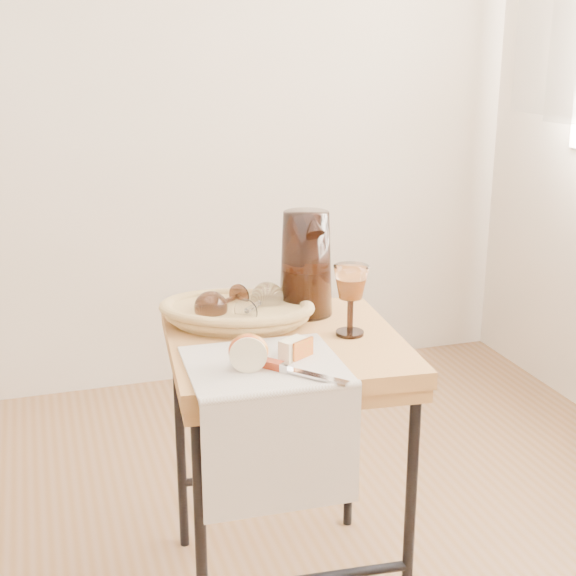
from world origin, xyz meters
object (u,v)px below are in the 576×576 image
object	(u,v)px
goblet_lying_a	(223,302)
apple_half	(248,351)
tea_towel	(264,365)
bread_basket	(237,314)
pitcher	(306,263)
goblet_lying_b	(258,303)
table_knife	(290,368)
wine_goblet	(351,300)
side_table	(285,468)

from	to	relation	value
goblet_lying_a	apple_half	xyz separation A→B (m)	(-0.02, -0.29, -0.01)
tea_towel	bread_basket	xyz separation A→B (m)	(0.01, 0.26, 0.02)
goblet_lying_a	pitcher	distance (m)	0.21
bread_basket	goblet_lying_b	bearing A→B (deg)	0.68
goblet_lying_a	table_knife	bearing A→B (deg)	60.23
wine_goblet	table_knife	xyz separation A→B (m)	(-0.19, -0.17, -0.06)
wine_goblet	table_knife	distance (m)	0.27
goblet_lying_b	apple_half	xyz separation A→B (m)	(-0.09, -0.26, -0.01)
apple_half	table_knife	distance (m)	0.09
tea_towel	bread_basket	size ratio (longest dim) A/B	0.98
tea_towel	pitcher	world-z (taller)	pitcher
wine_goblet	table_knife	world-z (taller)	wine_goblet
pitcher	goblet_lying_b	bearing A→B (deg)	-162.35
apple_half	bread_basket	bearing A→B (deg)	96.41
bread_basket	goblet_lying_b	distance (m)	0.06
goblet_lying_a	apple_half	world-z (taller)	goblet_lying_a
side_table	pitcher	bearing A→B (deg)	56.38
side_table	goblet_lying_a	world-z (taller)	goblet_lying_a
goblet_lying_a	wine_goblet	distance (m)	0.29
bread_basket	side_table	bearing A→B (deg)	-34.80
goblet_lying_b	tea_towel	bearing A→B (deg)	-150.09
tea_towel	goblet_lying_a	xyz separation A→B (m)	(-0.02, 0.27, 0.05)
pitcher	tea_towel	bearing A→B (deg)	-123.47
tea_towel	table_knife	world-z (taller)	table_knife
side_table	apple_half	bearing A→B (deg)	-128.90
tea_towel	pitcher	size ratio (longest dim) A/B	1.08
pitcher	wine_goblet	distance (m)	0.18
tea_towel	apple_half	bearing A→B (deg)	-157.48
table_knife	apple_half	bearing A→B (deg)	-162.51
goblet_lying_b	table_knife	distance (m)	0.30
pitcher	wine_goblet	world-z (taller)	pitcher
side_table	bread_basket	world-z (taller)	bread_basket
tea_towel	goblet_lying_b	size ratio (longest dim) A/B	2.48
bread_basket	goblet_lying_a	world-z (taller)	goblet_lying_a
tea_towel	side_table	bearing A→B (deg)	60.16
apple_half	table_knife	world-z (taller)	apple_half
side_table	tea_towel	xyz separation A→B (m)	(-0.09, -0.14, 0.32)
side_table	goblet_lying_b	bearing A→B (deg)	107.15
goblet_lying_b	pitcher	xyz separation A→B (m)	(0.13, 0.04, 0.07)
tea_towel	wine_goblet	distance (m)	0.27
tea_towel	goblet_lying_a	size ratio (longest dim) A/B	2.49
side_table	pitcher	size ratio (longest dim) A/B	2.24
bread_basket	goblet_lying_a	bearing A→B (deg)	175.91
bread_basket	table_knife	xyz separation A→B (m)	(0.03, -0.32, -0.01)
goblet_lying_a	goblet_lying_b	distance (m)	0.08
pitcher	goblet_lying_a	bearing A→B (deg)	-177.79
bread_basket	goblet_lying_a	size ratio (longest dim) A/B	2.55
goblet_lying_a	table_knife	world-z (taller)	goblet_lying_a
goblet_lying_b	bread_basket	bearing A→B (deg)	111.17
goblet_lying_b	table_knife	size ratio (longest dim) A/B	0.54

